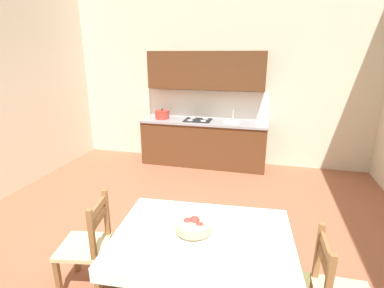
% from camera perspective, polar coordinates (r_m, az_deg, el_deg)
% --- Properties ---
extents(ground_plane, '(6.44, 6.51, 0.10)m').
position_cam_1_polar(ground_plane, '(3.66, -3.54, -19.66)').
color(ground_plane, '#99563D').
extents(wall_back, '(6.44, 0.12, 3.97)m').
position_cam_1_polar(wall_back, '(5.87, 5.35, 15.64)').
color(wall_back, beige).
rests_on(wall_back, ground_plane).
extents(kitchen_cabinetry, '(2.46, 0.63, 2.20)m').
position_cam_1_polar(kitchen_cabinetry, '(5.72, 2.37, 4.24)').
color(kitchen_cabinetry, '#56331C').
rests_on(kitchen_cabinetry, ground_plane).
extents(dining_table, '(1.50, 1.13, 0.75)m').
position_cam_1_polar(dining_table, '(2.52, 2.06, -19.64)').
color(dining_table, '#56331C').
rests_on(dining_table, ground_plane).
extents(dining_chair_tv_side, '(0.49, 0.49, 0.93)m').
position_cam_1_polar(dining_chair_tv_side, '(3.02, -19.85, -18.30)').
color(dining_chair_tv_side, '#D1BC89').
rests_on(dining_chair_tv_side, ground_plane).
extents(fruit_bowl, '(0.30, 0.30, 0.12)m').
position_cam_1_polar(fruit_bowl, '(2.45, 0.30, -15.71)').
color(fruit_bowl, tan).
rests_on(fruit_bowl, dining_table).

